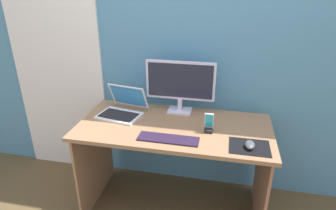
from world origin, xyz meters
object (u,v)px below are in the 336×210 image
monitor (181,84)px  mouse (250,145)px  laptop (122,109)px  keyboard_external (168,139)px  phone_in_dock (209,125)px

monitor → mouse: bearing=-40.6°
laptop → keyboard_external: bearing=-35.6°
laptop → keyboard_external: (0.42, -0.30, -0.04)m
monitor → phone_in_dock: 0.41m
monitor → laptop: bearing=-161.9°
mouse → phone_in_dock: phone_in_dock is taller
mouse → laptop: bearing=164.0°
monitor → keyboard_external: 0.50m
keyboard_external → mouse: (0.51, 0.01, 0.02)m
phone_in_dock → keyboard_external: bearing=-146.4°
monitor → mouse: size_ratio=5.26×
monitor → keyboard_external: bearing=-90.5°
laptop → keyboard_external: laptop is taller
laptop → mouse: bearing=-17.6°
keyboard_external → phone_in_dock: size_ratio=2.89×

